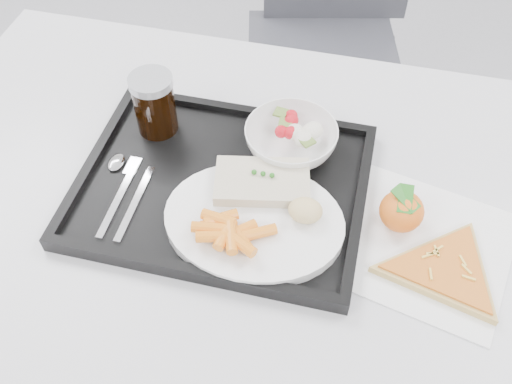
{
  "coord_description": "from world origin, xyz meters",
  "views": [
    {
      "loc": [
        0.15,
        -0.25,
        1.46
      ],
      "look_at": [
        0.01,
        0.3,
        0.77
      ],
      "focal_mm": 40.0,
      "sensor_mm": 36.0,
      "label": 1
    }
  ],
  "objects_px": {
    "table": "(247,224)",
    "dinner_plate": "(254,221)",
    "chair": "(330,16)",
    "pizza_slice": "(445,270)",
    "salad_bowl": "(291,139)",
    "tangerine": "(402,211)",
    "cola_glass": "(154,103)",
    "tray": "(223,186)"
  },
  "relations": [
    {
      "from": "table",
      "to": "chair",
      "type": "distance_m",
      "value": 0.87
    },
    {
      "from": "dinner_plate",
      "to": "tangerine",
      "type": "bearing_deg",
      "value": 16.24
    },
    {
      "from": "table",
      "to": "dinner_plate",
      "type": "bearing_deg",
      "value": -65.73
    },
    {
      "from": "salad_bowl",
      "to": "tray",
      "type": "bearing_deg",
      "value": -132.24
    },
    {
      "from": "salad_bowl",
      "to": "cola_glass",
      "type": "distance_m",
      "value": 0.23
    },
    {
      "from": "salad_bowl",
      "to": "tangerine",
      "type": "relative_size",
      "value": 1.74
    },
    {
      "from": "dinner_plate",
      "to": "pizza_slice",
      "type": "xyz_separation_m",
      "value": [
        0.28,
        -0.01,
        -0.01
      ]
    },
    {
      "from": "dinner_plate",
      "to": "tangerine",
      "type": "relative_size",
      "value": 3.09
    },
    {
      "from": "pizza_slice",
      "to": "chair",
      "type": "bearing_deg",
      "value": 107.2
    },
    {
      "from": "tangerine",
      "to": "cola_glass",
      "type": "bearing_deg",
      "value": 166.29
    },
    {
      "from": "chair",
      "to": "salad_bowl",
      "type": "xyz_separation_m",
      "value": [
        0.03,
        -0.74,
        0.25
      ]
    },
    {
      "from": "chair",
      "to": "tangerine",
      "type": "relative_size",
      "value": 10.65
    },
    {
      "from": "table",
      "to": "pizza_slice",
      "type": "xyz_separation_m",
      "value": [
        0.31,
        -0.07,
        0.08
      ]
    },
    {
      "from": "tray",
      "to": "salad_bowl",
      "type": "distance_m",
      "value": 0.14
    },
    {
      "from": "table",
      "to": "salad_bowl",
      "type": "xyz_separation_m",
      "value": [
        0.05,
        0.11,
        0.11
      ]
    },
    {
      "from": "table",
      "to": "chair",
      "type": "relative_size",
      "value": 1.29
    },
    {
      "from": "tray",
      "to": "tangerine",
      "type": "relative_size",
      "value": 5.15
    },
    {
      "from": "chair",
      "to": "cola_glass",
      "type": "distance_m",
      "value": 0.82
    },
    {
      "from": "tray",
      "to": "salad_bowl",
      "type": "height_order",
      "value": "salad_bowl"
    },
    {
      "from": "tray",
      "to": "pizza_slice",
      "type": "relative_size",
      "value": 1.74
    },
    {
      "from": "tray",
      "to": "cola_glass",
      "type": "bearing_deg",
      "value": 145.52
    },
    {
      "from": "table",
      "to": "tangerine",
      "type": "xyz_separation_m",
      "value": [
        0.24,
        0.0,
        0.1
      ]
    },
    {
      "from": "chair",
      "to": "cola_glass",
      "type": "height_order",
      "value": "chair"
    },
    {
      "from": "tangerine",
      "to": "pizza_slice",
      "type": "relative_size",
      "value": 0.34
    },
    {
      "from": "cola_glass",
      "to": "pizza_slice",
      "type": "distance_m",
      "value": 0.52
    },
    {
      "from": "salad_bowl",
      "to": "pizza_slice",
      "type": "relative_size",
      "value": 0.59
    },
    {
      "from": "dinner_plate",
      "to": "tray",
      "type": "bearing_deg",
      "value": 135.63
    },
    {
      "from": "chair",
      "to": "pizza_slice",
      "type": "relative_size",
      "value": 3.6
    },
    {
      "from": "chair",
      "to": "tangerine",
      "type": "bearing_deg",
      "value": -75.88
    },
    {
      "from": "dinner_plate",
      "to": "tangerine",
      "type": "distance_m",
      "value": 0.22
    },
    {
      "from": "cola_glass",
      "to": "tray",
      "type": "bearing_deg",
      "value": -34.48
    },
    {
      "from": "tray",
      "to": "tangerine",
      "type": "xyz_separation_m",
      "value": [
        0.28,
        -0.01,
        0.03
      ]
    },
    {
      "from": "table",
      "to": "salad_bowl",
      "type": "height_order",
      "value": "salad_bowl"
    },
    {
      "from": "dinner_plate",
      "to": "pizza_slice",
      "type": "height_order",
      "value": "dinner_plate"
    },
    {
      "from": "tangerine",
      "to": "tray",
      "type": "bearing_deg",
      "value": 178.93
    },
    {
      "from": "salad_bowl",
      "to": "tangerine",
      "type": "distance_m",
      "value": 0.22
    },
    {
      "from": "tray",
      "to": "table",
      "type": "bearing_deg",
      "value": -11.99
    },
    {
      "from": "cola_glass",
      "to": "tangerine",
      "type": "distance_m",
      "value": 0.43
    },
    {
      "from": "tray",
      "to": "salad_bowl",
      "type": "relative_size",
      "value": 2.96
    },
    {
      "from": "salad_bowl",
      "to": "cola_glass",
      "type": "bearing_deg",
      "value": -179.52
    },
    {
      "from": "dinner_plate",
      "to": "pizza_slice",
      "type": "bearing_deg",
      "value": -2.13
    },
    {
      "from": "salad_bowl",
      "to": "cola_glass",
      "type": "xyz_separation_m",
      "value": [
        -0.23,
        -0.0,
        0.03
      ]
    }
  ]
}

